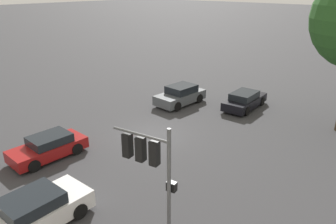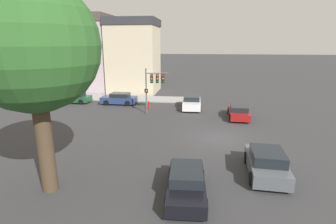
# 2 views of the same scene
# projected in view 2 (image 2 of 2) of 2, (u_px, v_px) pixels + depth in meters

# --- Properties ---
(ground_plane) EXTENTS (300.00, 300.00, 0.00)m
(ground_plane) POSITION_uv_depth(u_px,v_px,m) (217.00, 138.00, 20.58)
(ground_plane) COLOR #333335
(rowhouse_backdrop) EXTENTS (7.57, 17.87, 11.17)m
(rowhouse_backdrop) POSITION_uv_depth(u_px,v_px,m) (100.00, 56.00, 39.25)
(rowhouse_backdrop) COLOR beige
(rowhouse_backdrop) RESTS_ON ground_plane
(street_tree) EXTENTS (6.03, 6.03, 10.16)m
(street_tree) POSITION_uv_depth(u_px,v_px,m) (32.00, 47.00, 11.59)
(street_tree) COLOR #423323
(street_tree) RESTS_ON ground_plane
(traffic_signal) EXTENTS (0.88, 2.43, 4.73)m
(traffic_signal) POSITION_uv_depth(u_px,v_px,m) (154.00, 82.00, 26.83)
(traffic_signal) COLOR #515456
(traffic_signal) RESTS_ON ground_plane
(crossing_car_0) EXTENTS (4.22, 2.14, 1.44)m
(crossing_car_0) POSITION_uv_depth(u_px,v_px,m) (192.00, 103.00, 29.50)
(crossing_car_0) COLOR silver
(crossing_car_0) RESTS_ON ground_plane
(crossing_car_1) EXTENTS (4.48, 2.08, 1.32)m
(crossing_car_1) POSITION_uv_depth(u_px,v_px,m) (186.00, 183.00, 12.81)
(crossing_car_1) COLOR black
(crossing_car_1) RESTS_ON ground_plane
(crossing_car_2) EXTENTS (4.34, 2.22, 1.51)m
(crossing_car_2) POSITION_uv_depth(u_px,v_px,m) (266.00, 163.00, 14.70)
(crossing_car_2) COLOR #4C5156
(crossing_car_2) RESTS_ON ground_plane
(crossing_car_3) EXTENTS (4.14, 1.98, 1.29)m
(crossing_car_3) POSITION_uv_depth(u_px,v_px,m) (238.00, 112.00, 25.83)
(crossing_car_3) COLOR maroon
(crossing_car_3) RESTS_ON ground_plane
(parked_car_0) EXTENTS (1.88, 4.19, 1.38)m
(parked_car_0) POSITION_uv_depth(u_px,v_px,m) (119.00, 99.00, 31.60)
(parked_car_0) COLOR navy
(parked_car_0) RESTS_ON ground_plane
(parked_car_1) EXTENTS (1.93, 3.83, 1.36)m
(parked_car_1) POSITION_uv_depth(u_px,v_px,m) (75.00, 97.00, 32.45)
(parked_car_1) COLOR #194728
(parked_car_1) RESTS_ON ground_plane
(parked_car_2) EXTENTS (2.17, 4.74, 1.34)m
(parked_car_2) POSITION_uv_depth(u_px,v_px,m) (33.00, 96.00, 33.19)
(parked_car_2) COLOR silver
(parked_car_2) RESTS_ON ground_plane
(fire_hydrant) EXTENTS (0.22, 0.22, 0.92)m
(fire_hydrant) POSITION_uv_depth(u_px,v_px,m) (149.00, 105.00, 29.29)
(fire_hydrant) COLOR red
(fire_hydrant) RESTS_ON ground_plane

